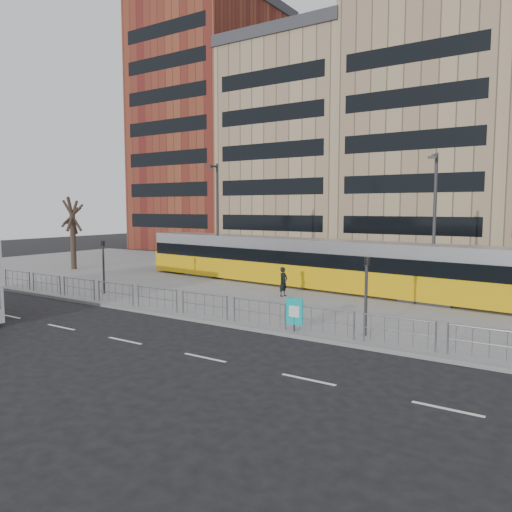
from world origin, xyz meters
The scene contains 14 objects.
ground centered at (0.00, 0.00, 0.00)m, with size 120.00×120.00×0.00m, color black.
plaza centered at (0.00, 12.00, 0.07)m, with size 64.00×24.00×0.15m, color gray.
kerb centered at (0.00, 0.05, 0.07)m, with size 64.00×0.25×0.17m, color gray.
building_row centered at (1.55, 34.27, 12.91)m, with size 70.40×18.40×31.20m.
pedestrian_barrier centered at (2.00, 0.50, 0.98)m, with size 32.07×0.07×1.10m.
road_markings centered at (1.00, -4.00, 0.01)m, with size 62.00×0.12×0.01m, color white.
tram centered at (1.83, 10.87, 1.68)m, with size 25.94×5.10×3.04m.
ad_panel centered at (7.07, 0.40, 0.95)m, with size 0.73×0.09×1.37m.
pedestrian centered at (2.65, 7.10, 0.98)m, with size 0.61×0.40×1.66m, color black.
traffic_light_west centered at (-6.59, 2.15, 2.12)m, with size 0.23×0.25×3.10m.
traffic_light_east centered at (9.71, 1.37, 2.12)m, with size 0.21×0.24×3.10m.
lamp_post_west centered at (-4.74, 10.54, 4.53)m, with size 0.45×1.04×8.02m.
lamp_post_east centered at (9.88, 10.85, 4.48)m, with size 0.45×1.04×7.93m.
bare_tree centered at (-17.99, 8.56, 6.10)m, with size 4.80×4.80×8.14m.
Camera 1 is at (16.69, -17.03, 5.16)m, focal length 35.00 mm.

